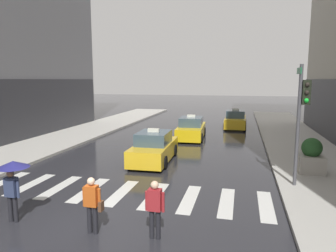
{
  "coord_description": "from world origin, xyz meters",
  "views": [
    {
      "loc": [
        4.47,
        -7.74,
        4.35
      ],
      "look_at": [
        0.67,
        8.0,
        1.92
      ],
      "focal_mm": 32.97,
      "sensor_mm": 36.0,
      "label": 1
    }
  ],
  "objects": [
    {
      "name": "taxi_second",
      "position": [
        0.84,
        14.69,
        0.72
      ],
      "size": [
        2.08,
        4.61,
        1.8
      ],
      "color": "yellow",
      "rests_on": "ground"
    },
    {
      "name": "pedestrian_plain_coat",
      "position": [
        2.25,
        -0.05,
        0.94
      ],
      "size": [
        0.55,
        0.24,
        1.65
      ],
      "color": "black",
      "rests_on": "ground"
    },
    {
      "name": "taxi_lead",
      "position": [
        -0.05,
        7.81,
        0.72
      ],
      "size": [
        2.04,
        4.59,
        1.8
      ],
      "color": "gold",
      "rests_on": "ground"
    },
    {
      "name": "pedestrian_with_umbrella",
      "position": [
        -2.22,
        -0.1,
        1.52
      ],
      "size": [
        0.96,
        0.96,
        1.94
      ],
      "color": "black",
      "rests_on": "ground"
    },
    {
      "name": "traffic_light_pole",
      "position": [
        6.73,
        5.08,
        3.26
      ],
      "size": [
        0.44,
        0.84,
        4.8
      ],
      "color": "#47474C",
      "rests_on": "curb_right"
    },
    {
      "name": "taxi_third",
      "position": [
        3.92,
        20.76,
        0.72
      ],
      "size": [
        1.95,
        4.55,
        1.8
      ],
      "color": "gold",
      "rests_on": "ground"
    },
    {
      "name": "ground_plane",
      "position": [
        0.0,
        0.0,
        0.0
      ],
      "size": [
        160.0,
        160.0,
        0.0
      ],
      "primitive_type": "plane",
      "color": "#26262B"
    },
    {
      "name": "crosswalk_markings",
      "position": [
        -0.0,
        3.0,
        0.0
      ],
      "size": [
        11.3,
        2.8,
        0.01
      ],
      "color": "silver",
      "rests_on": "ground"
    },
    {
      "name": "planter_near_corner",
      "position": [
        7.62,
        7.09,
        0.87
      ],
      "size": [
        1.1,
        1.1,
        1.6
      ],
      "color": "#A8A399",
      "rests_on": "curb_right"
    },
    {
      "name": "pedestrian_with_handbag",
      "position": [
        0.45,
        -0.19,
        0.93
      ],
      "size": [
        0.6,
        0.24,
        1.65
      ],
      "color": "black",
      "rests_on": "ground"
    }
  ]
}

